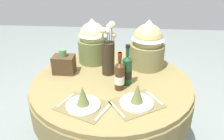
{
  "coord_description": "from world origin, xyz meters",
  "views": [
    {
      "loc": [
        0.14,
        -1.66,
        1.69
      ],
      "look_at": [
        0.0,
        0.03,
        0.82
      ],
      "focal_mm": 36.51,
      "sensor_mm": 36.0,
      "label": 1
    }
  ],
  "objects_px": {
    "wine_bottle_left": "(120,76)",
    "gift_tub_back_left": "(93,40)",
    "gift_tub_back_right": "(148,43)",
    "flower_vase": "(108,53)",
    "place_setting_left": "(83,101)",
    "woven_basket_side_left": "(64,64)",
    "wine_bottle_centre": "(127,70)",
    "dining_table": "(112,96)",
    "place_setting_right": "(137,98)"
  },
  "relations": [
    {
      "from": "place_setting_right",
      "to": "woven_basket_side_left",
      "type": "xyz_separation_m",
      "value": [
        -0.64,
        0.43,
        0.04
      ]
    },
    {
      "from": "dining_table",
      "to": "woven_basket_side_left",
      "type": "xyz_separation_m",
      "value": [
        -0.43,
        0.11,
        0.24
      ]
    },
    {
      "from": "wine_bottle_centre",
      "to": "woven_basket_side_left",
      "type": "height_order",
      "value": "wine_bottle_centre"
    },
    {
      "from": "wine_bottle_left",
      "to": "gift_tub_back_right",
      "type": "distance_m",
      "value": 0.5
    },
    {
      "from": "place_setting_left",
      "to": "wine_bottle_centre",
      "type": "xyz_separation_m",
      "value": [
        0.29,
        0.34,
        0.08
      ]
    },
    {
      "from": "gift_tub_back_left",
      "to": "gift_tub_back_right",
      "type": "bearing_deg",
      "value": -7.73
    },
    {
      "from": "gift_tub_back_left",
      "to": "woven_basket_side_left",
      "type": "distance_m",
      "value": 0.37
    },
    {
      "from": "wine_bottle_left",
      "to": "gift_tub_back_left",
      "type": "xyz_separation_m",
      "value": [
        -0.28,
        0.5,
        0.11
      ]
    },
    {
      "from": "woven_basket_side_left",
      "to": "wine_bottle_centre",
      "type": "bearing_deg",
      "value": -15.21
    },
    {
      "from": "wine_bottle_centre",
      "to": "woven_basket_side_left",
      "type": "bearing_deg",
      "value": 164.79
    },
    {
      "from": "dining_table",
      "to": "wine_bottle_left",
      "type": "height_order",
      "value": "wine_bottle_left"
    },
    {
      "from": "dining_table",
      "to": "flower_vase",
      "type": "bearing_deg",
      "value": 108.62
    },
    {
      "from": "place_setting_left",
      "to": "gift_tub_back_left",
      "type": "height_order",
      "value": "gift_tub_back_left"
    },
    {
      "from": "place_setting_left",
      "to": "place_setting_right",
      "type": "bearing_deg",
      "value": 9.38
    },
    {
      "from": "dining_table",
      "to": "wine_bottle_left",
      "type": "bearing_deg",
      "value": -61.31
    },
    {
      "from": "place_setting_left",
      "to": "flower_vase",
      "type": "bearing_deg",
      "value": 76.09
    },
    {
      "from": "flower_vase",
      "to": "gift_tub_back_right",
      "type": "bearing_deg",
      "value": 27.65
    },
    {
      "from": "place_setting_right",
      "to": "wine_bottle_centre",
      "type": "distance_m",
      "value": 0.3
    },
    {
      "from": "wine_bottle_left",
      "to": "gift_tub_back_left",
      "type": "relative_size",
      "value": 0.72
    },
    {
      "from": "flower_vase",
      "to": "wine_bottle_left",
      "type": "relative_size",
      "value": 1.52
    },
    {
      "from": "place_setting_left",
      "to": "woven_basket_side_left",
      "type": "bearing_deg",
      "value": 118.36
    },
    {
      "from": "wine_bottle_centre",
      "to": "wine_bottle_left",
      "type": "bearing_deg",
      "value": -122.21
    },
    {
      "from": "dining_table",
      "to": "wine_bottle_centre",
      "type": "bearing_deg",
      "value": -18.91
    },
    {
      "from": "place_setting_left",
      "to": "gift_tub_back_left",
      "type": "distance_m",
      "value": 0.78
    },
    {
      "from": "dining_table",
      "to": "place_setting_left",
      "type": "distance_m",
      "value": 0.47
    },
    {
      "from": "wine_bottle_centre",
      "to": "gift_tub_back_right",
      "type": "height_order",
      "value": "gift_tub_back_right"
    },
    {
      "from": "flower_vase",
      "to": "gift_tub_back_right",
      "type": "xyz_separation_m",
      "value": [
        0.34,
        0.18,
        0.03
      ]
    },
    {
      "from": "place_setting_left",
      "to": "place_setting_right",
      "type": "distance_m",
      "value": 0.38
    },
    {
      "from": "gift_tub_back_left",
      "to": "wine_bottle_left",
      "type": "bearing_deg",
      "value": -60.44
    },
    {
      "from": "flower_vase",
      "to": "wine_bottle_left",
      "type": "xyz_separation_m",
      "value": [
        0.11,
        -0.25,
        -0.08
      ]
    },
    {
      "from": "gift_tub_back_right",
      "to": "woven_basket_side_left",
      "type": "bearing_deg",
      "value": -165.42
    },
    {
      "from": "gift_tub_back_right",
      "to": "flower_vase",
      "type": "bearing_deg",
      "value": -152.35
    },
    {
      "from": "wine_bottle_left",
      "to": "woven_basket_side_left",
      "type": "relative_size",
      "value": 1.41
    },
    {
      "from": "wine_bottle_left",
      "to": "gift_tub_back_left",
      "type": "distance_m",
      "value": 0.59
    },
    {
      "from": "wine_bottle_centre",
      "to": "woven_basket_side_left",
      "type": "relative_size",
      "value": 1.55
    },
    {
      "from": "wine_bottle_centre",
      "to": "woven_basket_side_left",
      "type": "distance_m",
      "value": 0.58
    },
    {
      "from": "place_setting_right",
      "to": "wine_bottle_left",
      "type": "distance_m",
      "value": 0.25
    },
    {
      "from": "flower_vase",
      "to": "wine_bottle_centre",
      "type": "bearing_deg",
      "value": -44.36
    },
    {
      "from": "gift_tub_back_left",
      "to": "woven_basket_side_left",
      "type": "xyz_separation_m",
      "value": [
        -0.22,
        -0.26,
        -0.14
      ]
    },
    {
      "from": "place_setting_left",
      "to": "gift_tub_back_left",
      "type": "relative_size",
      "value": 0.97
    },
    {
      "from": "gift_tub_back_left",
      "to": "woven_basket_side_left",
      "type": "height_order",
      "value": "gift_tub_back_left"
    },
    {
      "from": "flower_vase",
      "to": "woven_basket_side_left",
      "type": "relative_size",
      "value": 2.14
    },
    {
      "from": "flower_vase",
      "to": "woven_basket_side_left",
      "type": "xyz_separation_m",
      "value": [
        -0.39,
        -0.01,
        -0.11
      ]
    },
    {
      "from": "place_setting_left",
      "to": "gift_tub_back_left",
      "type": "xyz_separation_m",
      "value": [
        -0.05,
        0.76,
        0.18
      ]
    },
    {
      "from": "place_setting_left",
      "to": "gift_tub_back_right",
      "type": "relative_size",
      "value": 0.93
    },
    {
      "from": "dining_table",
      "to": "place_setting_right",
      "type": "xyz_separation_m",
      "value": [
        0.21,
        -0.32,
        0.2
      ]
    },
    {
      "from": "gift_tub_back_right",
      "to": "woven_basket_side_left",
      "type": "distance_m",
      "value": 0.77
    },
    {
      "from": "gift_tub_back_right",
      "to": "woven_basket_side_left",
      "type": "xyz_separation_m",
      "value": [
        -0.74,
        -0.19,
        -0.15
      ]
    },
    {
      "from": "wine_bottle_centre",
      "to": "place_setting_left",
      "type": "bearing_deg",
      "value": -130.53
    },
    {
      "from": "flower_vase",
      "to": "gift_tub_back_right",
      "type": "height_order",
      "value": "flower_vase"
    }
  ]
}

